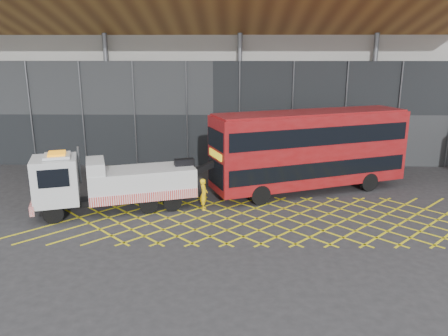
{
  "coord_description": "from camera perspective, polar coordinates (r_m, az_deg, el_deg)",
  "views": [
    {
      "loc": [
        3.41,
        -21.9,
        8.6
      ],
      "look_at": [
        3.0,
        1.5,
        2.4
      ],
      "focal_mm": 35.0,
      "sensor_mm": 36.0,
      "label": 1
    }
  ],
  "objects": [
    {
      "name": "ground_plane",
      "position": [
        23.77,
        -7.36,
        -6.5
      ],
      "size": [
        120.0,
        120.0,
        0.0
      ],
      "primitive_type": "plane",
      "color": "#27272A"
    },
    {
      "name": "road_markings",
      "position": [
        23.63,
        6.29,
        -6.59
      ],
      "size": [
        27.96,
        7.16,
        0.01
      ],
      "color": "yellow",
      "rests_on": "ground_plane"
    },
    {
      "name": "construction_building",
      "position": [
        40.32,
        -1.15,
        15.37
      ],
      "size": [
        55.0,
        23.97,
        18.0
      ],
      "color": "#999993",
      "rests_on": "ground_plane"
    },
    {
      "name": "recovery_truck",
      "position": [
        24.91,
        -14.62,
        -1.84
      ],
      "size": [
        10.19,
        5.03,
        3.59
      ],
      "rotation": [
        0.0,
        0.0,
        0.32
      ],
      "color": "black",
      "rests_on": "ground_plane"
    },
    {
      "name": "bus_towed",
      "position": [
        27.84,
        11.17,
        2.61
      ],
      "size": [
        12.72,
        7.24,
        5.11
      ],
      "rotation": [
        0.0,
        0.0,
        0.37
      ],
      "color": "maroon",
      "rests_on": "ground_plane"
    },
    {
      "name": "worker",
      "position": [
        24.59,
        -2.65,
        -3.44
      ],
      "size": [
        0.45,
        0.67,
        1.79
      ],
      "primitive_type": "imported",
      "rotation": [
        0.0,
        0.0,
        1.61
      ],
      "color": "yellow",
      "rests_on": "ground_plane"
    }
  ]
}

